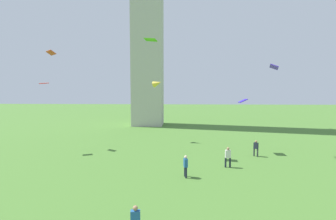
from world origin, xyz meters
TOP-DOWN VIEW (x-y plane):
  - person_0 at (5.02, 17.70)m, footprint 0.57×0.30m
  - person_2 at (8.69, 21.57)m, footprint 0.51×0.48m
  - person_3 at (1.15, 14.95)m, footprint 0.35×0.54m
  - kite_flying_0 at (-2.44, 21.77)m, footprint 1.42×1.15m
  - kite_flying_1 at (-14.98, 25.10)m, footprint 1.39×1.23m
  - kite_flying_2 at (-2.41, 29.08)m, footprint 1.60×1.38m
  - kite_flying_3 at (10.67, 22.61)m, footprint 1.17×1.51m
  - kite_flying_4 at (7.68, 23.42)m, footprint 0.87×1.29m
  - kite_flying_5 at (-14.51, 22.50)m, footprint 1.17×1.03m

SIDE VIEW (x-z plane):
  - person_2 at x=8.69m, z-range 0.11..1.82m
  - person_3 at x=1.15m, z-range 0.12..1.89m
  - person_0 at x=5.02m, z-range 0.12..1.96m
  - kite_flying_4 at x=7.68m, z-range 5.57..6.03m
  - kite_flying_5 at x=-14.51m, z-range 7.66..7.83m
  - kite_flying_2 at x=-2.41m, z-range 7.37..8.49m
  - kite_flying_3 at x=10.67m, z-range 9.13..9.76m
  - kite_flying_1 at x=-14.98m, z-range 11.25..11.80m
  - kite_flying_0 at x=-2.44m, z-range 12.09..12.42m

